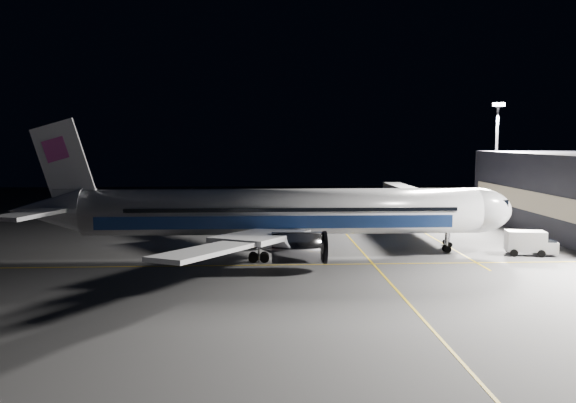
# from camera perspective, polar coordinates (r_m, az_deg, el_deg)

# --- Properties ---
(ground) EXTENTS (200.00, 200.00, 0.00)m
(ground) POSITION_cam_1_polar(r_m,az_deg,el_deg) (69.55, -0.49, -5.36)
(ground) COLOR #4C4C4F
(ground) RESTS_ON ground
(guide_line_main) EXTENTS (0.25, 80.00, 0.01)m
(guide_line_main) POSITION_cam_1_polar(r_m,az_deg,el_deg) (70.65, 7.68, -5.23)
(guide_line_main) COLOR gold
(guide_line_main) RESTS_ON ground
(guide_line_cross) EXTENTS (70.00, 0.25, 0.01)m
(guide_line_cross) POSITION_cam_1_polar(r_m,az_deg,el_deg) (63.69, -0.27, -6.46)
(guide_line_cross) COLOR gold
(guide_line_cross) RESTS_ON ground
(guide_line_side) EXTENTS (0.25, 40.00, 0.01)m
(guide_line_side) POSITION_cam_1_polar(r_m,az_deg,el_deg) (83.08, 14.60, -3.64)
(guide_line_side) COLOR gold
(guide_line_side) RESTS_ON ground
(airliner) EXTENTS (61.48, 54.22, 16.64)m
(airliner) POSITION_cam_1_polar(r_m,az_deg,el_deg) (68.65, -1.39, -1.15)
(airliner) COLOR silver
(airliner) RESTS_ON ground
(jet_bridge) EXTENTS (3.60, 34.40, 6.30)m
(jet_bridge) POSITION_cam_1_polar(r_m,az_deg,el_deg) (90.09, 13.15, 0.11)
(jet_bridge) COLOR #B2B2B7
(jet_bridge) RESTS_ON ground
(floodlight_mast_north) EXTENTS (2.40, 0.68, 20.70)m
(floodlight_mast_north) POSITION_cam_1_polar(r_m,az_deg,el_deg) (108.79, 20.42, 5.04)
(floodlight_mast_north) COLOR #59595E
(floodlight_mast_north) RESTS_ON ground
(service_truck) EXTENTS (6.16, 3.32, 2.99)m
(service_truck) POSITION_cam_1_polar(r_m,az_deg,el_deg) (74.73, 23.37, -3.82)
(service_truck) COLOR silver
(service_truck) RESTS_ON ground
(baggage_tug) EXTENTS (2.30, 1.95, 1.51)m
(baggage_tug) POSITION_cam_1_polar(r_m,az_deg,el_deg) (78.06, -2.89, -3.56)
(baggage_tug) COLOR black
(baggage_tug) RESTS_ON ground
(safety_cone_a) EXTENTS (0.41, 0.41, 0.62)m
(safety_cone_a) POSITION_cam_1_polar(r_m,az_deg,el_deg) (80.56, -2.48, -3.52)
(safety_cone_a) COLOR #DB6309
(safety_cone_a) RESTS_ON ground
(safety_cone_b) EXTENTS (0.43, 0.43, 0.64)m
(safety_cone_b) POSITION_cam_1_polar(r_m,az_deg,el_deg) (78.81, -1.38, -3.74)
(safety_cone_b) COLOR #DB6309
(safety_cone_b) RESTS_ON ground
(safety_cone_c) EXTENTS (0.34, 0.34, 0.51)m
(safety_cone_c) POSITION_cam_1_polar(r_m,az_deg,el_deg) (77.75, -0.40, -3.92)
(safety_cone_c) COLOR #DB6309
(safety_cone_c) RESTS_ON ground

